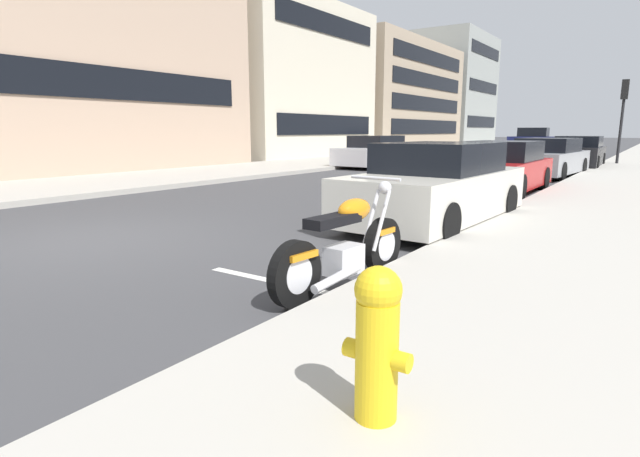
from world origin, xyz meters
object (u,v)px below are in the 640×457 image
(traffic_signal_near_corner, at_px, (624,103))
(fire_hydrant, at_px, (377,340))
(parked_car_behind_motorcycle, at_px, (501,168))
(parked_car_near_corner, at_px, (548,158))
(parked_car_mid_block, at_px, (437,186))
(parked_car_second_in_row, at_px, (578,153))
(crossing_truck, at_px, (544,141))
(car_opposite_curb, at_px, (374,152))
(parked_motorcycle, at_px, (345,247))

(traffic_signal_near_corner, bearing_deg, fire_hydrant, -178.48)
(parked_car_behind_motorcycle, distance_m, parked_car_near_corner, 5.76)
(parked_car_behind_motorcycle, xyz_separation_m, fire_hydrant, (-11.38, -2.38, -0.07))
(parked_car_mid_block, bearing_deg, parked_car_behind_motorcycle, 5.74)
(parked_car_mid_block, relative_size, parked_car_second_in_row, 0.97)
(parked_car_behind_motorcycle, distance_m, fire_hydrant, 11.63)
(parked_car_second_in_row, relative_size, crossing_truck, 0.82)
(crossing_truck, height_order, fire_hydrant, crossing_truck)
(parked_car_mid_block, bearing_deg, car_opposite_curb, 35.19)
(parked_motorcycle, relative_size, traffic_signal_near_corner, 0.58)
(parked_motorcycle, bearing_deg, parked_car_second_in_row, 5.76)
(fire_hydrant, bearing_deg, parked_car_second_in_row, 5.09)
(parked_car_near_corner, bearing_deg, parked_car_second_in_row, 0.63)
(parked_car_second_in_row, distance_m, car_opposite_curb, 8.83)
(parked_car_second_in_row, relative_size, car_opposite_curb, 1.04)
(parked_car_near_corner, bearing_deg, traffic_signal_near_corner, -8.69)
(traffic_signal_near_corner, bearing_deg, parked_car_mid_block, 175.54)
(parked_motorcycle, height_order, parked_car_near_corner, parked_car_near_corner)
(car_opposite_curb, bearing_deg, fire_hydrant, 30.36)
(car_opposite_curb, bearing_deg, crossing_truck, 174.41)
(fire_hydrant, bearing_deg, traffic_signal_near_corner, 1.52)
(parked_motorcycle, distance_m, parked_car_near_corner, 15.01)
(parked_motorcycle, distance_m, parked_car_mid_block, 3.98)
(crossing_truck, height_order, traffic_signal_near_corner, traffic_signal_near_corner)
(parked_car_second_in_row, xyz_separation_m, crossing_truck, (16.82, 4.56, 0.20))
(parked_car_second_in_row, bearing_deg, parked_car_behind_motorcycle, 176.78)
(parked_car_second_in_row, bearing_deg, parked_car_mid_block, 178.53)
(parked_motorcycle, relative_size, parked_car_second_in_row, 0.48)
(fire_hydrant, relative_size, traffic_signal_near_corner, 0.22)
(traffic_signal_near_corner, bearing_deg, parked_car_second_in_row, 147.97)
(crossing_truck, xyz_separation_m, fire_hydrant, (-39.10, -6.55, -0.29))
(traffic_signal_near_corner, bearing_deg, crossing_truck, 21.89)
(parked_car_mid_block, distance_m, fire_hydrant, 6.44)
(parked_car_behind_motorcycle, bearing_deg, traffic_signal_near_corner, -7.12)
(parked_car_mid_block, distance_m, parked_car_behind_motorcycle, 5.30)
(fire_hydrant, xyz_separation_m, traffic_signal_near_corner, (24.42, 0.65, 2.24))
(parked_car_second_in_row, bearing_deg, car_opposite_curb, 121.20)
(parked_motorcycle, distance_m, parked_car_second_in_row, 20.14)
(parked_car_behind_motorcycle, height_order, car_opposite_curb, car_opposite_curb)
(parked_car_behind_motorcycle, xyz_separation_m, car_opposite_curb, (6.17, 7.07, 0.02))
(parked_car_mid_block, height_order, parked_car_second_in_row, parked_car_mid_block)
(parked_car_behind_motorcycle, bearing_deg, parked_car_near_corner, -0.48)
(parked_car_mid_block, distance_m, car_opposite_curb, 13.63)
(parked_motorcycle, xyz_separation_m, car_opposite_curb, (15.40, 7.94, 0.23))
(crossing_truck, distance_m, fire_hydrant, 39.65)
(parked_car_near_corner, distance_m, parked_car_second_in_row, 5.15)
(car_opposite_curb, relative_size, fire_hydrant, 5.29)
(crossing_truck, bearing_deg, parked_motorcycle, 94.41)
(car_opposite_curb, height_order, traffic_signal_near_corner, traffic_signal_near_corner)
(crossing_truck, bearing_deg, parked_car_near_corner, 97.62)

